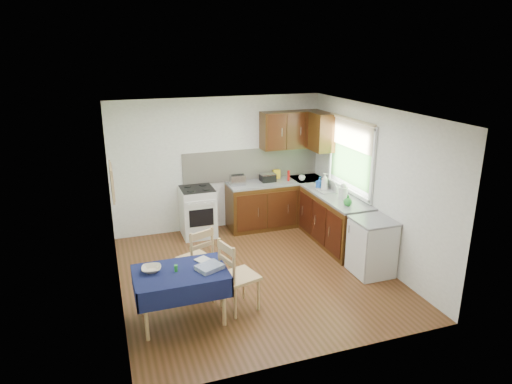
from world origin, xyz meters
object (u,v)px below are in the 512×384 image
object	(u,v)px
sandwich_press	(268,177)
chair_far	(197,257)
dining_table	(181,279)
chair_near	(236,274)
dish_rack	(330,189)
kettle	(343,192)
toaster	(238,180)

from	to	relation	value
sandwich_press	chair_far	bearing A→B (deg)	-130.93
dining_table	chair_near	distance (m)	0.73
chair_near	dish_rack	distance (m)	2.93
dish_rack	chair_near	bearing A→B (deg)	-141.50
chair_far	kettle	xyz separation A→B (m)	(2.66, 0.62, 0.51)
chair_far	dish_rack	xyz separation A→B (m)	(2.66, 1.07, 0.42)
chair_far	dish_rack	distance (m)	2.90
chair_near	dining_table	bearing A→B (deg)	75.57
chair_far	sandwich_press	world-z (taller)	sandwich_press
chair_near	sandwich_press	bearing A→B (deg)	-43.31
toaster	dining_table	bearing A→B (deg)	-101.75
kettle	dish_rack	bearing A→B (deg)	89.92
dish_rack	kettle	distance (m)	0.46
dining_table	kettle	size ratio (longest dim) A/B	4.40
dining_table	toaster	world-z (taller)	toaster
chair_near	sandwich_press	xyz separation A→B (m)	(1.45, 2.69, 0.45)
toaster	chair_far	bearing A→B (deg)	-102.94
kettle	chair_far	bearing A→B (deg)	-166.78
dining_table	dish_rack	distance (m)	3.52
dining_table	chair_near	xyz separation A→B (m)	(0.73, 0.01, -0.06)
chair_near	kettle	xyz separation A→B (m)	(2.29, 1.32, 0.49)
chair_near	toaster	bearing A→B (deg)	-32.46
chair_far	chair_near	size ratio (longest dim) A/B	0.96
sandwich_press	dish_rack	size ratio (longest dim) A/B	0.59
dining_table	chair_near	size ratio (longest dim) A/B	1.15
chair_far	toaster	world-z (taller)	toaster
dining_table	chair_far	distance (m)	0.80
kettle	sandwich_press	bearing A→B (deg)	121.72
toaster	kettle	bearing A→B (deg)	-23.35
dining_table	sandwich_press	size ratio (longest dim) A/B	4.25
sandwich_press	kettle	xyz separation A→B (m)	(0.85, -1.37, 0.04)
sandwich_press	kettle	world-z (taller)	kettle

